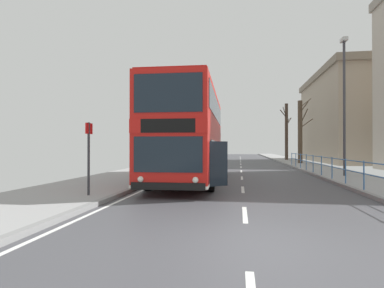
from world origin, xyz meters
TOP-DOWN VIEW (x-y plane):
  - ground at (-0.72, -0.00)m, footprint 15.80×140.00m
  - double_decker_bus_main at (-2.56, 9.98)m, footprint 3.49×11.30m
  - pedestrian_railing_far_kerb at (4.45, 10.04)m, footprint 0.05×26.81m
  - bus_stop_sign_near at (-5.07, 4.20)m, footprint 0.08×0.44m
  - street_lamp_far_side at (5.63, 12.96)m, footprint 0.28×0.60m
  - bare_tree_far_00 at (5.67, 35.12)m, footprint 1.55×1.63m
  - bare_tree_far_01 at (5.80, 26.78)m, footprint 1.51×1.98m
  - background_building_00 at (15.06, 33.53)m, footprint 13.06×18.14m

SIDE VIEW (x-z plane):
  - ground at x=-0.72m, z-range -0.06..0.14m
  - pedestrian_railing_far_kerb at x=4.45m, z-range 0.33..1.41m
  - bus_stop_sign_near at x=-5.07m, z-range 0.43..2.84m
  - double_decker_bus_main at x=-2.56m, z-range 0.10..4.53m
  - bare_tree_far_01 at x=5.80m, z-range 0.06..6.53m
  - bare_tree_far_00 at x=5.67m, z-range 0.21..7.20m
  - street_lamp_far_side at x=5.63m, z-range 0.75..8.40m
  - background_building_00 at x=15.06m, z-range 0.03..10.30m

